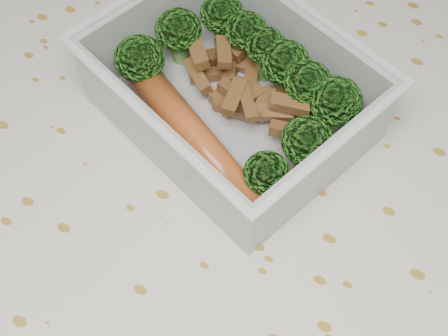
% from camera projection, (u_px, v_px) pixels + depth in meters
% --- Properties ---
extents(dining_table, '(1.40, 0.90, 0.75)m').
position_uv_depth(dining_table, '(223.00, 236.00, 0.50)').
color(dining_table, brown).
rests_on(dining_table, ground).
extents(tablecloth, '(1.46, 0.96, 0.19)m').
position_uv_depth(tablecloth, '(223.00, 206.00, 0.46)').
color(tablecloth, silver).
rests_on(tablecloth, dining_table).
extents(lunch_container, '(0.22, 0.19, 0.06)m').
position_uv_depth(lunch_container, '(232.00, 100.00, 0.43)').
color(lunch_container, silver).
rests_on(lunch_container, tablecloth).
extents(broccoli_florets, '(0.17, 0.14, 0.05)m').
position_uv_depth(broccoli_florets, '(253.00, 73.00, 0.43)').
color(broccoli_florets, '#608C3F').
rests_on(broccoli_florets, lunch_container).
extents(meat_pile, '(0.11, 0.07, 0.03)m').
position_uv_depth(meat_pile, '(247.00, 87.00, 0.44)').
color(meat_pile, brown).
rests_on(meat_pile, lunch_container).
extents(sausage, '(0.14, 0.09, 0.02)m').
position_uv_depth(sausage, '(193.00, 137.00, 0.42)').
color(sausage, '#B14F21').
rests_on(sausage, lunch_container).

